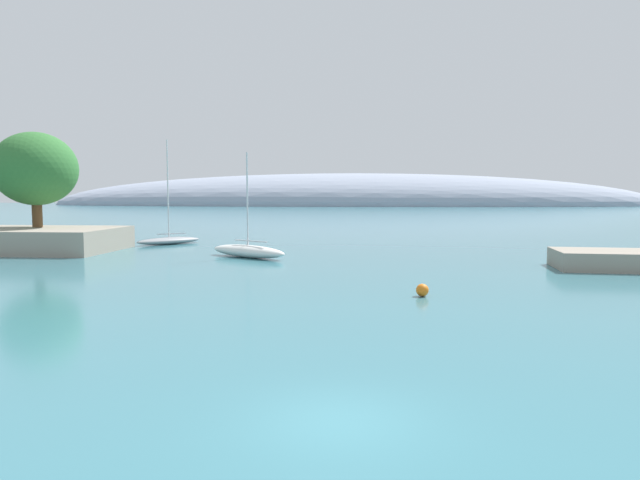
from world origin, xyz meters
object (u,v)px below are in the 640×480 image
(tree_clump_shore, at_px, (35,169))
(mooring_buoy_orange, at_px, (422,290))
(sailboat_white_mid_mooring, at_px, (248,251))
(sailboat_grey_near_shore, at_px, (169,240))

(tree_clump_shore, xyz_separation_m, mooring_buoy_orange, (33.56, -21.47, -7.17))
(tree_clump_shore, relative_size, sailboat_white_mid_mooring, 1.03)
(sailboat_grey_near_shore, bearing_deg, sailboat_white_mid_mooring, 85.97)
(tree_clump_shore, bearing_deg, sailboat_white_mid_mooring, -12.92)
(sailboat_grey_near_shore, height_order, mooring_buoy_orange, sailboat_grey_near_shore)
(sailboat_white_mid_mooring, bearing_deg, tree_clump_shore, 20.46)
(tree_clump_shore, relative_size, sailboat_grey_near_shore, 0.82)
(sailboat_white_mid_mooring, relative_size, mooring_buoy_orange, 13.24)
(tree_clump_shore, bearing_deg, sailboat_grey_near_shore, 32.61)
(sailboat_grey_near_shore, bearing_deg, mooring_buoy_orange, 82.34)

